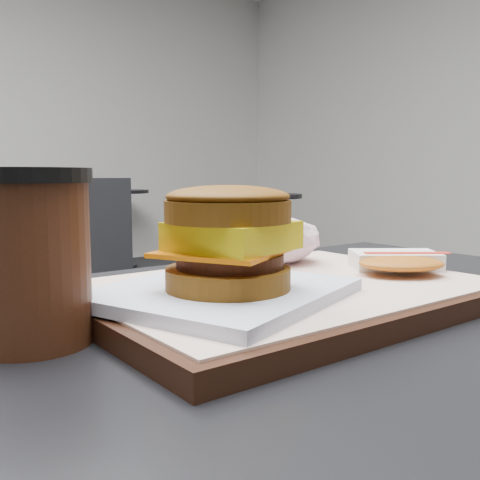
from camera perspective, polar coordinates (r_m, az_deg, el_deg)
name	(u,v)px	position (r m, az deg, el deg)	size (l,w,h in m)	color
serving_tray	(284,293)	(0.51, 4.74, -5.65)	(0.38, 0.28, 0.02)	black
breakfast_sandwich	(226,252)	(0.43, -1.47, -1.26)	(0.24, 0.22, 0.09)	white
hash_brown	(398,261)	(0.58, 16.46, -2.21)	(0.14, 0.13, 0.02)	white
crumpled_wrapper	(272,239)	(0.61, 3.47, 0.05)	(0.12, 0.10, 0.05)	white
coffee_cup	(30,255)	(0.40, -21.45, -1.50)	(0.09, 0.09, 0.13)	#3B1B0E
neighbor_chair	(55,278)	(2.11, -19.13, -3.84)	(0.62, 0.47, 0.88)	#AEADB3
bg_table_near	(258,219)	(4.05, 1.96, 2.28)	(0.66, 0.66, 0.75)	black
bg_table_far	(115,210)	(5.30, -13.24, 3.19)	(0.66, 0.66, 0.75)	black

